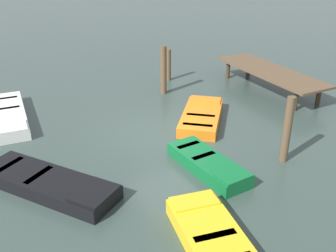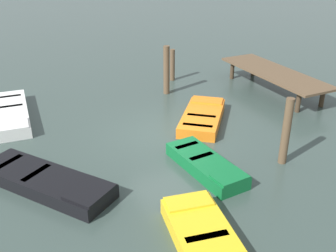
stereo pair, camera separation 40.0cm
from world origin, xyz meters
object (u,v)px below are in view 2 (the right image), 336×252
at_px(rowboat_black, 46,181).
at_px(rowboat_green, 206,165).
at_px(rowboat_orange, 202,117).
at_px(mooring_piling_far_left, 166,70).
at_px(rowboat_white, 10,114).
at_px(rowboat_yellow, 203,236).
at_px(mooring_piling_mid_right, 172,65).
at_px(mooring_piling_near_left, 286,132).
at_px(dock_segment, 274,74).

bearing_deg(rowboat_black, rowboat_green, 40.32).
height_order(rowboat_orange, mooring_piling_far_left, mooring_piling_far_left).
bearing_deg(rowboat_white, rowboat_yellow, 23.41).
relative_size(mooring_piling_mid_right, mooring_piling_near_left, 0.71).
xyz_separation_m(rowboat_green, rowboat_black, (-1.24, -4.52, -0.00)).
relative_size(rowboat_yellow, mooring_piling_near_left, 1.37).
relative_size(dock_segment, mooring_piling_mid_right, 3.77).
xyz_separation_m(mooring_piling_mid_right, mooring_piling_near_left, (8.65, -0.51, 0.31)).
height_order(rowboat_yellow, rowboat_green, same).
relative_size(rowboat_orange, mooring_piling_far_left, 1.52).
bearing_deg(rowboat_yellow, mooring_piling_near_left, -53.35).
bearing_deg(rowboat_green, mooring_piling_mid_right, 155.83).
relative_size(rowboat_orange, rowboat_black, 0.79).
bearing_deg(dock_segment, rowboat_black, -72.81).
distance_m(rowboat_black, mooring_piling_near_left, 7.25).
bearing_deg(mooring_piling_far_left, rowboat_yellow, -21.26).
height_order(rowboat_white, rowboat_orange, same).
xyz_separation_m(rowboat_orange, mooring_piling_far_left, (-3.41, 0.14, 0.88)).
distance_m(rowboat_white, rowboat_orange, 7.50).
xyz_separation_m(rowboat_white, mooring_piling_far_left, (0.20, 6.72, 0.88)).
height_order(rowboat_green, mooring_piling_far_left, mooring_piling_far_left).
bearing_deg(rowboat_orange, mooring_piling_mid_right, 25.90).
bearing_deg(rowboat_black, dock_segment, 72.59).
bearing_deg(rowboat_green, mooring_piling_far_left, 159.93).
bearing_deg(mooring_piling_far_left, rowboat_orange, -2.42).
bearing_deg(rowboat_green, mooring_piling_near_left, 71.19).
bearing_deg(mooring_piling_far_left, mooring_piling_mid_right, 144.82).
height_order(rowboat_orange, rowboat_black, same).
relative_size(dock_segment, rowboat_white, 1.37).
bearing_deg(rowboat_yellow, rowboat_orange, -20.30).
distance_m(rowboat_green, mooring_piling_near_left, 2.66).
distance_m(rowboat_yellow, rowboat_green, 3.17).
bearing_deg(rowboat_yellow, dock_segment, -37.72).
bearing_deg(rowboat_white, rowboat_black, 8.38).
distance_m(dock_segment, rowboat_yellow, 10.84).
bearing_deg(rowboat_black, rowboat_white, 149.34).
bearing_deg(dock_segment, mooring_piling_mid_right, -135.01).
bearing_deg(rowboat_orange, rowboat_white, 101.04).
height_order(mooring_piling_far_left, mooring_piling_near_left, mooring_piling_far_left).
height_order(dock_segment, mooring_piling_near_left, mooring_piling_near_left).
relative_size(dock_segment, rowboat_orange, 1.76).
bearing_deg(dock_segment, mooring_piling_far_left, -113.09).
height_order(rowboat_white, rowboat_green, same).
bearing_deg(mooring_piling_near_left, rowboat_green, -104.75).
xyz_separation_m(rowboat_white, rowboat_orange, (3.60, 6.58, 0.00)).
bearing_deg(rowboat_orange, rowboat_black, 146.15).
distance_m(rowboat_white, mooring_piling_near_left, 10.37).
relative_size(rowboat_black, mooring_piling_mid_right, 2.71).
xyz_separation_m(rowboat_black, mooring_piling_mid_right, (-6.76, 7.45, 0.56)).
relative_size(dock_segment, rowboat_yellow, 1.96).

